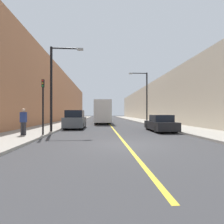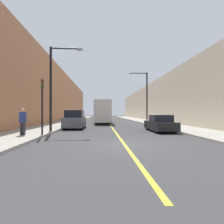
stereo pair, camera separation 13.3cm
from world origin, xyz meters
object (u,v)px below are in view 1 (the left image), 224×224
car_right_near (161,124)px  street_lamp_left (54,82)px  bus (102,112)px  street_lamp_right (145,94)px  parked_suv_left (75,120)px  traffic_light (43,104)px  pedestrian (23,121)px

car_right_near → street_lamp_left: 9.91m
bus → street_lamp_right: bearing=-35.8°
street_lamp_left → parked_suv_left: bearing=73.4°
bus → traffic_light: traffic_light is taller
street_lamp_left → street_lamp_right: (10.40, 10.26, 0.19)m
traffic_light → street_lamp_left: bearing=86.2°
traffic_light → pedestrian: traffic_light is taller
street_lamp_right → pedestrian: size_ratio=4.04×
pedestrian → bus: bearing=72.0°
parked_suv_left → traffic_light: size_ratio=1.16×
street_lamp_left → street_lamp_right: size_ratio=0.95×
street_lamp_right → bus: bearing=144.2°
bus → pedestrian: bus is taller
street_lamp_right → pedestrian: street_lamp_right is taller
parked_suv_left → pedestrian: size_ratio=2.43×
street_lamp_left → street_lamp_right: street_lamp_right is taller
car_right_near → parked_suv_left: bearing=156.7°
bus → traffic_light: bearing=-104.2°
pedestrian → parked_suv_left: bearing=68.0°
car_right_near → traffic_light: bearing=-163.2°
parked_suv_left → car_right_near: 8.79m
street_lamp_left → pedestrian: (-1.43, -2.52, -3.13)m
car_right_near → street_lamp_right: (1.15, 9.81, 3.73)m
street_lamp_left → traffic_light: 3.11m
street_lamp_right → traffic_light: (-10.56, -12.66, -2.15)m
car_right_near → street_lamp_right: bearing=83.3°
car_right_near → street_lamp_left: size_ratio=0.60×
pedestrian → traffic_light: bearing=5.6°
traffic_light → pedestrian: (-1.27, -0.12, -1.16)m
traffic_light → pedestrian: bearing=-174.4°
bus → street_lamp_right: size_ratio=1.70×
bus → car_right_near: bus is taller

